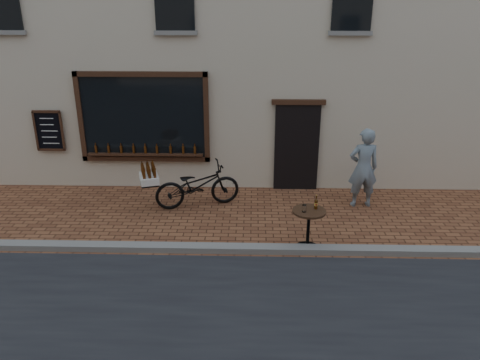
{
  "coord_description": "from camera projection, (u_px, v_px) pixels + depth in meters",
  "views": [
    {
      "loc": [
        0.8,
        -7.76,
        4.6
      ],
      "look_at": [
        0.55,
        1.2,
        1.1
      ],
      "focal_mm": 35.0,
      "sensor_mm": 36.0,
      "label": 1
    }
  ],
  "objects": [
    {
      "name": "kerb",
      "position": [
        210.0,
        248.0,
        9.09
      ],
      "size": [
        90.0,
        0.25,
        0.12
      ],
      "primitive_type": "cube",
      "color": "slate",
      "rests_on": "ground"
    },
    {
      "name": "pedestrian",
      "position": [
        363.0,
        168.0,
        10.78
      ],
      "size": [
        0.72,
        0.51,
        1.88
      ],
      "primitive_type": "imported",
      "rotation": [
        0.0,
        0.0,
        3.23
      ],
      "color": "slate",
      "rests_on": "ground"
    },
    {
      "name": "bistro_table",
      "position": [
        309.0,
        221.0,
        8.98
      ],
      "size": [
        0.65,
        0.65,
        1.11
      ],
      "color": "black",
      "rests_on": "ground"
    },
    {
      "name": "ground",
      "position": [
        210.0,
        256.0,
        8.92
      ],
      "size": [
        90.0,
        90.0,
        0.0
      ],
      "primitive_type": "plane",
      "color": "brown",
      "rests_on": "ground"
    },
    {
      "name": "cargo_bicycle",
      "position": [
        196.0,
        185.0,
        10.89
      ],
      "size": [
        2.37,
        1.31,
        1.12
      ],
      "rotation": [
        0.0,
        0.0,
        1.89
      ],
      "color": "black",
      "rests_on": "ground"
    }
  ]
}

